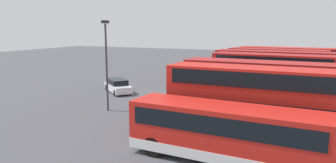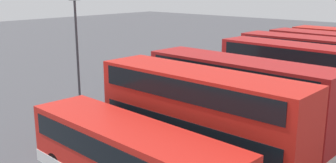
{
  "view_description": "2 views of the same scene",
  "coord_description": "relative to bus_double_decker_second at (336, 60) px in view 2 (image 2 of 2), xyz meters",
  "views": [
    {
      "loc": [
        28.0,
        14.12,
        6.83
      ],
      "look_at": [
        0.51,
        1.3,
        1.69
      ],
      "focal_mm": 33.61,
      "sensor_mm": 36.0,
      "label": 1
    },
    {
      "loc": [
        22.36,
        20.88,
        8.17
      ],
      "look_at": [
        2.97,
        3.46,
        1.82
      ],
      "focal_mm": 42.2,
      "sensor_mm": 36.0,
      "label": 2
    }
  ],
  "objects": [
    {
      "name": "car_small_green",
      "position": [
        -5.2,
        -10.15,
        -1.75
      ],
      "size": [
        4.24,
        2.62,
        1.43
      ],
      "color": "silver",
      "rests_on": "ground"
    },
    {
      "name": "bus_double_decker_sixth",
      "position": [
        14.55,
        0.18,
        -0.0
      ],
      "size": [
        2.89,
        10.37,
        4.55
      ],
      "color": "#A51919",
      "rests_on": "ground"
    },
    {
      "name": "ground_plane",
      "position": [
        9.13,
        -10.34,
        -2.45
      ],
      "size": [
        140.0,
        140.0,
        0.0
      ],
      "primitive_type": "plane",
      "color": "#47474C"
    },
    {
      "name": "bus_double_decker_fourth",
      "position": [
        7.57,
        0.4,
        -0.0
      ],
      "size": [
        3.03,
        10.76,
        4.55
      ],
      "color": "#A51919",
      "rests_on": "ground"
    },
    {
      "name": "bus_double_decker_second",
      "position": [
        0.0,
        0.0,
        0.0
      ],
      "size": [
        3.15,
        10.82,
        4.55
      ],
      "color": "#A51919",
      "rests_on": "ground"
    },
    {
      "name": "bus_single_deck_fifth",
      "position": [
        11.01,
        0.84,
        -0.83
      ],
      "size": [
        3.1,
        10.47,
        2.95
      ],
      "color": "#B71411",
      "rests_on": "ground"
    },
    {
      "name": "bus_double_decker_seventh",
      "position": [
        18.18,
        0.46,
        -0.0
      ],
      "size": [
        2.68,
        10.2,
        4.55
      ],
      "color": "red",
      "rests_on": "ground"
    },
    {
      "name": "lamp_post_tall",
      "position": [
        15.95,
        -11.68,
        1.96
      ],
      "size": [
        0.7,
        0.3,
        7.47
      ],
      "color": "#38383D",
      "rests_on": "ground"
    },
    {
      "name": "bus_double_decker_third",
      "position": [
        3.49,
        -0.0,
        0.0
      ],
      "size": [
        2.66,
        11.68,
        4.55
      ],
      "color": "#A51919",
      "rests_on": "ground"
    },
    {
      "name": "car_hatchback_silver",
      "position": [
        9.21,
        -15.21,
        -1.75
      ],
      "size": [
        4.29,
        4.67,
        1.43
      ],
      "color": "silver",
      "rests_on": "ground"
    },
    {
      "name": "bus_single_deck_far_end",
      "position": [
        21.94,
        -0.05,
        -0.83
      ],
      "size": [
        3.01,
        10.3,
        2.95
      ],
      "color": "red",
      "rests_on": "ground"
    }
  ]
}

